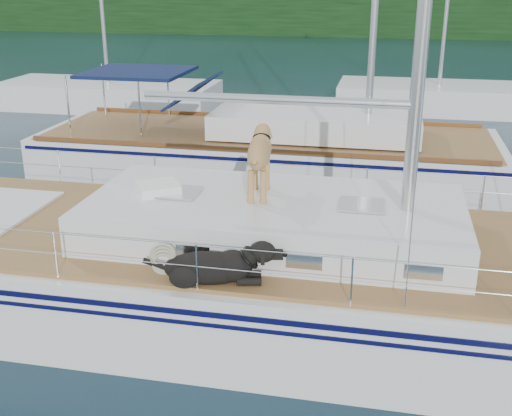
# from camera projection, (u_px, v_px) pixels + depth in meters

# --- Properties ---
(ground) EXTENTS (120.00, 120.00, 0.00)m
(ground) POSITION_uv_depth(u_px,v_px,m) (221.00, 310.00, 9.67)
(ground) COLOR black
(ground) RESTS_ON ground
(shore_bank) EXTENTS (92.00, 1.00, 1.20)m
(shore_bank) POSITION_uv_depth(u_px,v_px,m) (366.00, 27.00, 51.89)
(shore_bank) COLOR #595147
(shore_bank) RESTS_ON ground
(main_sailboat) EXTENTS (12.00, 3.80, 14.01)m
(main_sailboat) POSITION_uv_depth(u_px,v_px,m) (226.00, 270.00, 9.41)
(main_sailboat) COLOR silver
(main_sailboat) RESTS_ON ground
(neighbor_sailboat) EXTENTS (11.00, 3.50, 13.30)m
(neighbor_sailboat) POSITION_uv_depth(u_px,v_px,m) (271.00, 154.00, 15.61)
(neighbor_sailboat) COLOR silver
(neighbor_sailboat) RESTS_ON ground
(bg_boat_west) EXTENTS (8.00, 3.00, 11.65)m
(bg_boat_west) POSITION_uv_depth(u_px,v_px,m) (109.00, 96.00, 23.91)
(bg_boat_west) COLOR silver
(bg_boat_west) RESTS_ON ground
(bg_boat_center) EXTENTS (7.20, 3.00, 11.65)m
(bg_boat_center) POSITION_uv_depth(u_px,v_px,m) (438.00, 98.00, 23.44)
(bg_boat_center) COLOR silver
(bg_boat_center) RESTS_ON ground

